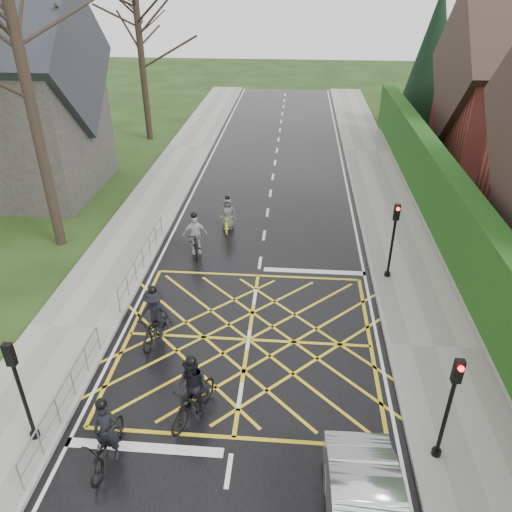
# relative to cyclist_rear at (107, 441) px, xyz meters

# --- Properties ---
(ground) EXTENTS (120.00, 120.00, 0.00)m
(ground) POSITION_rel_cyclist_rear_xyz_m (2.99, 4.87, -0.63)
(ground) COLOR black
(ground) RESTS_ON ground
(road) EXTENTS (9.00, 80.00, 0.01)m
(road) POSITION_rel_cyclist_rear_xyz_m (2.99, 4.87, -0.63)
(road) COLOR black
(road) RESTS_ON ground
(sidewalk_right) EXTENTS (3.00, 80.00, 0.15)m
(sidewalk_right) POSITION_rel_cyclist_rear_xyz_m (8.99, 4.87, -0.56)
(sidewalk_right) COLOR gray
(sidewalk_right) RESTS_ON ground
(sidewalk_left) EXTENTS (3.00, 80.00, 0.15)m
(sidewalk_left) POSITION_rel_cyclist_rear_xyz_m (-3.01, 4.87, -0.56)
(sidewalk_left) COLOR gray
(sidewalk_left) RESTS_ON ground
(stone_wall) EXTENTS (0.50, 38.00, 0.70)m
(stone_wall) POSITION_rel_cyclist_rear_xyz_m (10.74, 10.87, -0.28)
(stone_wall) COLOR slate
(stone_wall) RESTS_ON ground
(hedge) EXTENTS (0.90, 38.00, 2.80)m
(hedge) POSITION_rel_cyclist_rear_xyz_m (10.74, 10.87, 1.47)
(hedge) COLOR black
(hedge) RESTS_ON stone_wall
(conifer) EXTENTS (4.60, 4.60, 10.00)m
(conifer) POSITION_rel_cyclist_rear_xyz_m (13.74, 30.87, 4.36)
(conifer) COLOR black
(conifer) RESTS_ON ground
(church) EXTENTS (8.80, 7.80, 11.00)m
(church) POSITION_rel_cyclist_rear_xyz_m (-10.54, 16.87, 4.30)
(church) COLOR #2D2B28
(church) RESTS_ON ground
(tree_near) EXTENTS (9.24, 9.24, 11.44)m
(tree_near) POSITION_rel_cyclist_rear_xyz_m (-6.01, 10.87, 7.28)
(tree_near) COLOR black
(tree_near) RESTS_ON ground
(tree_mid) EXTENTS (10.08, 10.08, 12.48)m
(tree_mid) POSITION_rel_cyclist_rear_xyz_m (-7.01, 18.87, 8.00)
(tree_mid) COLOR black
(tree_mid) RESTS_ON ground
(tree_far) EXTENTS (8.40, 8.40, 10.40)m
(tree_far) POSITION_rel_cyclist_rear_xyz_m (-6.31, 26.87, 6.56)
(tree_far) COLOR black
(tree_far) RESTS_ON ground
(railing_south) EXTENTS (0.05, 5.04, 1.03)m
(railing_south) POSITION_rel_cyclist_rear_xyz_m (-1.66, 1.37, 0.15)
(railing_south) COLOR slate
(railing_south) RESTS_ON ground
(railing_north) EXTENTS (0.05, 6.04, 1.03)m
(railing_north) POSITION_rel_cyclist_rear_xyz_m (-1.66, 8.87, 0.16)
(railing_north) COLOR slate
(railing_north) RESTS_ON ground
(traffic_light_ne) EXTENTS (0.24, 0.31, 3.21)m
(traffic_light_ne) POSITION_rel_cyclist_rear_xyz_m (8.09, 9.06, 1.03)
(traffic_light_ne) COLOR black
(traffic_light_ne) RESTS_ON ground
(traffic_light_se) EXTENTS (0.24, 0.31, 3.21)m
(traffic_light_se) POSITION_rel_cyclist_rear_xyz_m (8.09, 0.66, 1.03)
(traffic_light_se) COLOR black
(traffic_light_se) RESTS_ON ground
(traffic_light_sw) EXTENTS (0.24, 0.31, 3.21)m
(traffic_light_sw) POSITION_rel_cyclist_rear_xyz_m (-2.11, 0.37, 1.03)
(traffic_light_sw) COLOR black
(traffic_light_sw) RESTS_ON ground
(cyclist_rear) EXTENTS (0.77, 2.03, 1.95)m
(cyclist_rear) POSITION_rel_cyclist_rear_xyz_m (0.00, 0.00, 0.00)
(cyclist_rear) COLOR black
(cyclist_rear) RESTS_ON ground
(cyclist_back) EXTENTS (1.34, 2.12, 2.06)m
(cyclist_back) POSITION_rel_cyclist_rear_xyz_m (1.84, 1.54, 0.15)
(cyclist_back) COLOR black
(cyclist_back) RESTS_ON ground
(cyclist_mid) EXTENTS (1.26, 2.13, 2.01)m
(cyclist_mid) POSITION_rel_cyclist_rear_xyz_m (-0.03, 4.73, 0.10)
(cyclist_mid) COLOR black
(cyclist_mid) RESTS_ON ground
(cyclist_front) EXTENTS (1.10, 1.97, 1.90)m
(cyclist_front) POSITION_rel_cyclist_rear_xyz_m (0.17, 10.49, 0.07)
(cyclist_front) COLOR black
(cyclist_front) RESTS_ON ground
(cyclist_lead) EXTENTS (0.78, 1.75, 1.67)m
(cyclist_lead) POSITION_rel_cyclist_rear_xyz_m (1.25, 12.92, -0.05)
(cyclist_lead) COLOR yellow
(cyclist_lead) RESTS_ON ground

